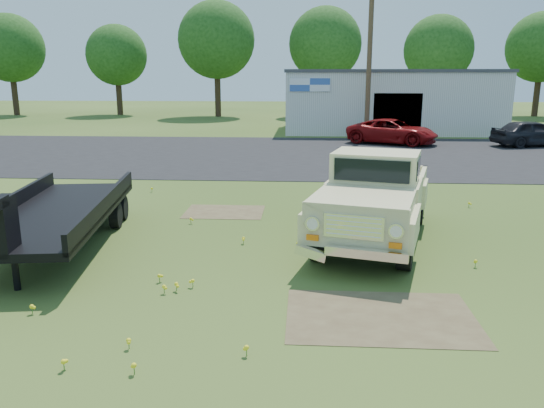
{
  "coord_description": "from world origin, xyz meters",
  "views": [
    {
      "loc": [
        0.25,
        -10.89,
        3.75
      ],
      "look_at": [
        -0.49,
        1.0,
        0.86
      ],
      "focal_mm": 35.0,
      "sensor_mm": 36.0,
      "label": 1
    }
  ],
  "objects_px": {
    "vintage_pickup_truck": "(375,196)",
    "red_pickup": "(392,132)",
    "dark_sedan": "(531,133)",
    "flatbed_trailer": "(57,207)"
  },
  "relations": [
    {
      "from": "vintage_pickup_truck",
      "to": "red_pickup",
      "type": "bearing_deg",
      "value": 95.03
    },
    {
      "from": "dark_sedan",
      "to": "flatbed_trailer",
      "type": "bearing_deg",
      "value": 121.91
    },
    {
      "from": "vintage_pickup_truck",
      "to": "flatbed_trailer",
      "type": "bearing_deg",
      "value": -157.3
    },
    {
      "from": "vintage_pickup_truck",
      "to": "red_pickup",
      "type": "distance_m",
      "value": 18.47
    },
    {
      "from": "flatbed_trailer",
      "to": "red_pickup",
      "type": "xyz_separation_m",
      "value": [
        10.38,
        19.11,
        -0.22
      ]
    },
    {
      "from": "vintage_pickup_truck",
      "to": "red_pickup",
      "type": "relative_size",
      "value": 1.16
    },
    {
      "from": "red_pickup",
      "to": "dark_sedan",
      "type": "xyz_separation_m",
      "value": [
        7.34,
        -0.6,
        0.02
      ]
    },
    {
      "from": "flatbed_trailer",
      "to": "dark_sedan",
      "type": "relative_size",
      "value": 1.59
    },
    {
      "from": "vintage_pickup_truck",
      "to": "flatbed_trailer",
      "type": "distance_m",
      "value": 7.17
    },
    {
      "from": "flatbed_trailer",
      "to": "dark_sedan",
      "type": "bearing_deg",
      "value": 38.13
    }
  ]
}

